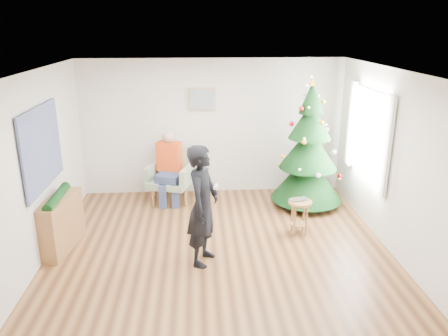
{
  "coord_description": "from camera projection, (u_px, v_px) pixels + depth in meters",
  "views": [
    {
      "loc": [
        -0.3,
        -5.7,
        3.18
      ],
      "look_at": [
        0.1,
        0.6,
        1.1
      ],
      "focal_mm": 35.0,
      "sensor_mm": 36.0,
      "label": 1
    }
  ],
  "objects": [
    {
      "name": "floor",
      "position": [
        220.0,
        252.0,
        6.42
      ],
      "size": [
        5.0,
        5.0,
        0.0
      ],
      "primitive_type": "plane",
      "color": "brown",
      "rests_on": "ground"
    },
    {
      "name": "ceiling",
      "position": [
        219.0,
        72.0,
        5.6
      ],
      "size": [
        5.0,
        5.0,
        0.0
      ],
      "primitive_type": "plane",
      "rotation": [
        3.14,
        0.0,
        0.0
      ],
      "color": "white",
      "rests_on": "wall_back"
    },
    {
      "name": "wall_back",
      "position": [
        213.0,
        127.0,
        8.38
      ],
      "size": [
        5.0,
        0.0,
        5.0
      ],
      "primitive_type": "plane",
      "rotation": [
        1.57,
        0.0,
        0.0
      ],
      "color": "silver",
      "rests_on": "floor"
    },
    {
      "name": "wall_front",
      "position": [
        235.0,
        261.0,
        3.64
      ],
      "size": [
        5.0,
        0.0,
        5.0
      ],
      "primitive_type": "plane",
      "rotation": [
        -1.57,
        0.0,
        0.0
      ],
      "color": "silver",
      "rests_on": "floor"
    },
    {
      "name": "wall_left",
      "position": [
        34.0,
        172.0,
        5.86
      ],
      "size": [
        0.0,
        5.0,
        5.0
      ],
      "primitive_type": "plane",
      "rotation": [
        1.57,
        0.0,
        1.57
      ],
      "color": "silver",
      "rests_on": "floor"
    },
    {
      "name": "wall_right",
      "position": [
        396.0,
        164.0,
        6.16
      ],
      "size": [
        0.0,
        5.0,
        5.0
      ],
      "primitive_type": "plane",
      "rotation": [
        1.57,
        0.0,
        -1.57
      ],
      "color": "silver",
      "rests_on": "floor"
    },
    {
      "name": "window_panel",
      "position": [
        369.0,
        134.0,
        7.04
      ],
      "size": [
        0.04,
        1.3,
        1.4
      ],
      "primitive_type": "cube",
      "color": "white",
      "rests_on": "wall_right"
    },
    {
      "name": "curtains",
      "position": [
        367.0,
        134.0,
        7.04
      ],
      "size": [
        0.05,
        1.75,
        1.5
      ],
      "color": "white",
      "rests_on": "wall_right"
    },
    {
      "name": "christmas_tree",
      "position": [
        309.0,
        150.0,
        7.79
      ],
      "size": [
        1.29,
        1.29,
        2.33
      ],
      "rotation": [
        0.0,
        0.0,
        0.4
      ],
      "color": "#3F2816",
      "rests_on": "floor"
    },
    {
      "name": "stool",
      "position": [
        299.0,
        217.0,
        6.89
      ],
      "size": [
        0.37,
        0.37,
        0.56
      ],
      "rotation": [
        0.0,
        0.0,
        -0.04
      ],
      "color": "brown",
      "rests_on": "floor"
    },
    {
      "name": "laptop",
      "position": [
        300.0,
        200.0,
        6.8
      ],
      "size": [
        0.35,
        0.28,
        0.02
      ],
      "primitive_type": "imported",
      "rotation": [
        0.0,
        0.0,
        0.31
      ],
      "color": "silver",
      "rests_on": "stool"
    },
    {
      "name": "armchair",
      "position": [
        171.0,
        181.0,
        8.21
      ],
      "size": [
        0.93,
        0.9,
        1.02
      ],
      "rotation": [
        0.0,
        0.0,
        -0.31
      ],
      "color": "#8DA181",
      "rests_on": "floor"
    },
    {
      "name": "seated_person",
      "position": [
        169.0,
        166.0,
        8.06
      ],
      "size": [
        0.53,
        0.69,
        1.33
      ],
      "rotation": [
        0.0,
        0.0,
        -0.31
      ],
      "color": "navy",
      "rests_on": "armchair"
    },
    {
      "name": "standing_man",
      "position": [
        203.0,
        206.0,
        5.91
      ],
      "size": [
        0.59,
        0.72,
        1.7
      ],
      "primitive_type": "imported",
      "rotation": [
        0.0,
        0.0,
        1.22
      ],
      "color": "black",
      "rests_on": "floor"
    },
    {
      "name": "game_controller",
      "position": [
        216.0,
        187.0,
        5.8
      ],
      "size": [
        0.08,
        0.13,
        0.04
      ],
      "primitive_type": "cube",
      "rotation": [
        0.0,
        0.0,
        -0.35
      ],
      "color": "white",
      "rests_on": "standing_man"
    },
    {
      "name": "console",
      "position": [
        60.0,
        224.0,
        6.4
      ],
      "size": [
        0.45,
        1.03,
        0.8
      ],
      "primitive_type": "cube",
      "rotation": [
        0.0,
        0.0,
        -0.16
      ],
      "color": "brown",
      "rests_on": "floor"
    },
    {
      "name": "garland",
      "position": [
        57.0,
        197.0,
        6.27
      ],
      "size": [
        0.14,
        0.9,
        0.14
      ],
      "primitive_type": "cylinder",
      "rotation": [
        1.57,
        0.0,
        0.0
      ],
      "color": "black",
      "rests_on": "console"
    },
    {
      "name": "tapestry",
      "position": [
        42.0,
        148.0,
        6.07
      ],
      "size": [
        0.03,
        1.5,
        1.15
      ],
      "primitive_type": "cube",
      "color": "black",
      "rests_on": "wall_left"
    },
    {
      "name": "framed_picture",
      "position": [
        202.0,
        99.0,
        8.16
      ],
      "size": [
        0.52,
        0.05,
        0.42
      ],
      "color": "tan",
      "rests_on": "wall_back"
    }
  ]
}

